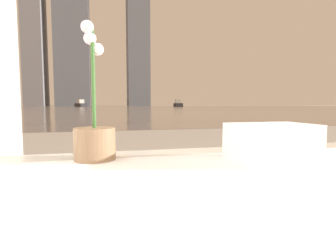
{
  "coord_description": "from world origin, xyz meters",
  "views": [
    {
      "loc": [
        -0.59,
        0.1,
        0.69
      ],
      "look_at": [
        -0.06,
        2.31,
        0.5
      ],
      "focal_mm": 28.0,
      "sensor_mm": 36.0,
      "label": 1
    }
  ],
  "objects": [
    {
      "name": "skyline_tower_2",
      "position": [
        -13.68,
        118.0,
        37.51
      ],
      "size": [
        13.96,
        8.61,
        75.02
      ],
      "color": "slate",
      "rests_on": "ground_plane"
    },
    {
      "name": "towel_stack",
      "position": [
        -0.08,
        0.84,
        0.57
      ],
      "size": [
        0.25,
        0.18,
        0.12
      ],
      "color": "white",
      "rests_on": "bathtub"
    },
    {
      "name": "skyline_tower_1",
      "position": [
        -28.08,
        118.0,
        29.5
      ],
      "size": [
        7.52,
        11.8,
        59.0
      ],
      "color": "slate",
      "rests_on": "ground_plane"
    },
    {
      "name": "harbor_water",
      "position": [
        0.0,
        62.0,
        0.01
      ],
      "size": [
        180.0,
        110.0,
        0.01
      ],
      "color": "gray",
      "rests_on": "ground_plane"
    },
    {
      "name": "harbor_boat_3",
      "position": [
        -7.38,
        77.69,
        0.73
      ],
      "size": [
        3.85,
        5.72,
        2.03
      ],
      "color": "#2D2D33",
      "rests_on": "harbor_water"
    },
    {
      "name": "harbor_boat_1",
      "position": [
        19.81,
        73.26,
        0.75
      ],
      "size": [
        2.55,
        5.81,
        2.11
      ],
      "color": "#2D2D33",
      "rests_on": "harbor_water"
    },
    {
      "name": "potted_orchid",
      "position": [
        -0.63,
        0.99,
        0.6
      ],
      "size": [
        0.13,
        0.13,
        0.44
      ],
      "color": "#8C6B4C",
      "rests_on": "bathtub"
    },
    {
      "name": "skyline_tower_3",
      "position": [
        13.8,
        118.0,
        31.0
      ],
      "size": [
        9.41,
        10.7,
        62.01
      ],
      "color": "slate",
      "rests_on": "ground_plane"
    }
  ]
}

